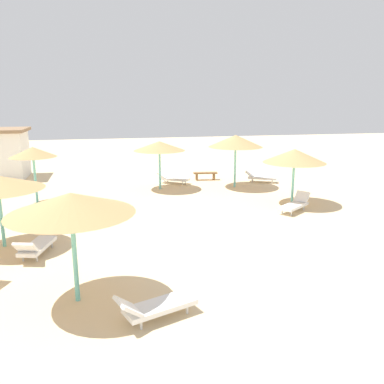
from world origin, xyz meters
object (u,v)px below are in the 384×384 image
object	(u,v)px
parasol_2	(295,156)
lounger_0	(173,178)
parasol_5	(71,204)
lounger_4	(36,246)
parasol_0	(159,146)
parasol_6	(33,152)
bench_0	(205,175)
parasol_3	(236,141)
lounger_3	(260,177)
lounger_2	(295,204)
lounger_5	(155,306)

from	to	relation	value
parasol_2	lounger_0	bearing A→B (deg)	128.56
parasol_5	lounger_4	size ratio (longest dim) A/B	1.55
parasol_0	parasol_6	size ratio (longest dim) A/B	1.04
lounger_0	bench_0	bearing A→B (deg)	15.00
parasol_3	parasol_2	bearing A→B (deg)	-71.25
parasol_6	lounger_3	distance (m)	13.03
lounger_2	parasol_3	bearing A→B (deg)	100.21
parasol_6	lounger_3	xyz separation A→B (m)	(12.64, 2.28, -2.18)
lounger_0	lounger_3	distance (m)	5.37
parasol_0	lounger_4	bearing A→B (deg)	-120.94
parasol_6	lounger_0	size ratio (longest dim) A/B	1.43
parasol_0	lounger_4	xyz separation A→B (m)	(-5.33, -8.89, -2.12)
lounger_0	bench_0	size ratio (longest dim) A/B	1.26
lounger_2	lounger_5	bearing A→B (deg)	-134.28
parasol_0	lounger_3	size ratio (longest dim) A/B	1.45
parasol_3	parasol_6	size ratio (longest dim) A/B	1.13
lounger_4	bench_0	xyz separation A→B (m)	(8.49, 10.82, 0.02)
parasol_5	parasol_6	world-z (taller)	parasol_5
parasol_2	lounger_3	world-z (taller)	parasol_2
parasol_6	lounger_2	bearing A→B (deg)	-19.64
parasol_0	parasol_5	bearing A→B (deg)	-107.46
parasol_6	lounger_5	bearing A→B (deg)	-69.83
parasol_2	parasol_6	size ratio (longest dim) A/B	1.08
lounger_2	bench_0	bearing A→B (deg)	105.43
lounger_4	parasol_3	bearing A→B (deg)	41.39
parasol_2	parasol_0	bearing A→B (deg)	140.98
parasol_0	lounger_2	xyz separation A→B (m)	(5.33, -5.92, -2.12)
parasol_3	parasol_5	bearing A→B (deg)	-124.62
lounger_5	bench_0	xyz separation A→B (m)	(5.21, 15.41, 0.03)
lounger_4	lounger_5	world-z (taller)	lounger_4
parasol_3	lounger_5	bearing A→B (deg)	-115.93
parasol_2	parasol_5	world-z (taller)	parasol_5
lounger_5	parasol_2	bearing A→B (deg)	48.24
parasol_2	lounger_4	bearing A→B (deg)	-159.38
parasol_2	lounger_2	xyz separation A→B (m)	(-0.47, -1.22, -2.03)
parasol_3	lounger_4	distance (m)	13.08
lounger_3	lounger_2	bearing A→B (deg)	-98.43
parasol_3	lounger_3	xyz separation A→B (m)	(1.96, 0.90, -2.34)
parasol_6	bench_0	xyz separation A→B (m)	(9.51, 3.69, -2.15)
lounger_0	parasol_0	bearing A→B (deg)	-126.04
parasol_6	bench_0	size ratio (longest dim) A/B	1.80
lounger_0	lounger_2	world-z (taller)	lounger_2
parasol_2	parasol_3	world-z (taller)	parasol_3
parasol_2	lounger_4	size ratio (longest dim) A/B	1.50
parasol_0	parasol_6	bearing A→B (deg)	-164.55
lounger_4	bench_0	distance (m)	13.75
parasol_3	lounger_4	size ratio (longest dim) A/B	1.57
parasol_5	lounger_4	xyz separation A→B (m)	(-1.49, 3.32, -2.21)
parasol_6	bench_0	bearing A→B (deg)	21.18
parasol_0	lounger_5	size ratio (longest dim) A/B	1.44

